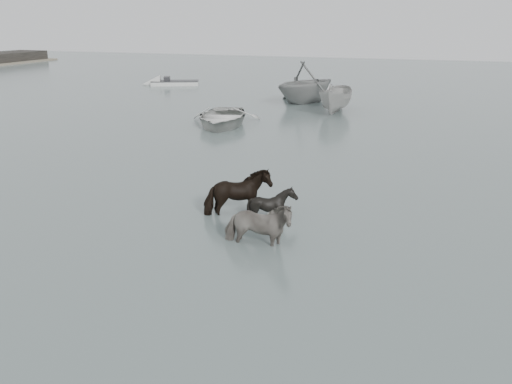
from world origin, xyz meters
TOP-DOWN VIEW (x-y plane):
  - ground at (0.00, 0.00)m, footprint 140.00×140.00m
  - pony_pinto at (0.64, -0.17)m, footprint 2.00×1.06m
  - pony_dark at (-0.71, 1.94)m, footprint 2.04×2.15m
  - pony_black at (0.33, 2.01)m, footprint 1.52×1.45m
  - rowboat_lead at (-6.93, 15.48)m, footprint 5.08×6.24m
  - rowboat_trail at (-4.72, 25.39)m, footprint 6.81×7.18m
  - boat_small at (-1.84, 21.84)m, footprint 1.73×4.59m
  - skiff_outer at (-18.11, 31.66)m, footprint 5.81×3.75m
  - skiff_mid at (-4.63, 30.78)m, footprint 2.70×4.70m

SIDE VIEW (x-z plane):
  - ground at x=0.00m, z-range 0.00..0.00m
  - skiff_outer at x=-18.11m, z-range 0.00..0.75m
  - skiff_mid at x=-4.63m, z-range 0.00..0.75m
  - rowboat_lead at x=-6.93m, z-range 0.00..1.14m
  - pony_black at x=0.33m, z-range 0.00..1.33m
  - pony_pinto at x=0.64m, z-range 0.00..1.62m
  - pony_dark at x=-0.71m, z-range 0.00..1.69m
  - boat_small at x=-1.84m, z-range 0.00..1.77m
  - rowboat_trail at x=-4.72m, z-range 0.00..2.98m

